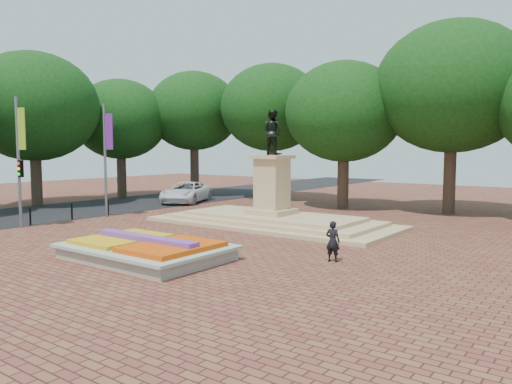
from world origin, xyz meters
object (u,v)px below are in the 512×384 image
at_px(flower_bed, 146,249).
at_px(monument, 272,209).
at_px(pedestrian, 333,241).
at_px(van, 186,192).

bearing_deg(flower_bed, monument, 95.87).
xyz_separation_m(flower_bed, pedestrian, (6.03, 3.89, 0.40)).
distance_m(monument, van, 13.15).
relative_size(monument, van, 2.40).
relative_size(flower_bed, pedestrian, 4.03).
distance_m(van, pedestrian, 22.25).
relative_size(monument, pedestrian, 8.96).
xyz_separation_m(flower_bed, van, (-13.03, 15.37, 0.43)).
bearing_deg(pedestrian, monument, -45.56).
xyz_separation_m(flower_bed, monument, (-1.03, 10.00, 0.50)).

